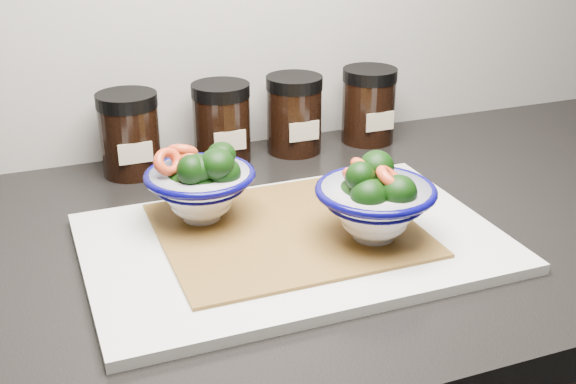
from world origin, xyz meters
name	(u,v)px	position (x,y,z in m)	size (l,w,h in m)	color
countertop	(327,238)	(0.00, 1.45, 0.88)	(3.50, 0.60, 0.04)	black
cutting_board	(293,243)	(-0.06, 1.41, 0.91)	(0.45, 0.30, 0.01)	silver
bamboo_mat	(288,229)	(-0.06, 1.43, 0.91)	(0.28, 0.24, 0.00)	olive
bowl_left	(201,185)	(-0.14, 1.49, 0.96)	(0.13, 0.13, 0.09)	white
bowl_right	(375,202)	(0.02, 1.37, 0.96)	(0.13, 0.13, 0.09)	white
spice_jar_a	(130,134)	(-0.19, 1.69, 0.96)	(0.08, 0.08, 0.11)	black
spice_jar_b	(222,123)	(-0.06, 1.69, 0.96)	(0.08, 0.08, 0.11)	black
spice_jar_c	(294,114)	(0.05, 1.69, 0.96)	(0.08, 0.08, 0.11)	black
spice_jar_d	(369,105)	(0.17, 1.69, 0.96)	(0.08, 0.08, 0.11)	black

